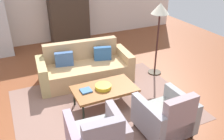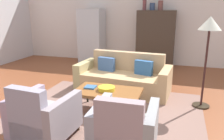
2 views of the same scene
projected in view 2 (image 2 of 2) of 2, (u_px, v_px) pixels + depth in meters
ground_plane at (105, 109)px, 4.27m from camera, size 10.86×10.86×0.00m
wall_back at (143, 22)px, 7.58m from camera, size 9.05×0.12×2.80m
area_rug at (109, 110)px, 4.21m from camera, size 3.40×2.60×0.01m
couch at (124, 78)px, 5.18m from camera, size 2.16×1.06×0.86m
coffee_table at (108, 92)px, 4.07m from camera, size 1.20×0.70×0.41m
armchair_left at (42, 118)px, 3.18m from camera, size 0.86×0.86×0.88m
armchair_right at (124, 131)px, 2.83m from camera, size 0.83×0.83×0.88m
fruit_bowl at (107, 89)px, 4.06m from camera, size 0.31×0.31×0.07m
book_stack at (90, 87)px, 4.19m from camera, size 0.21×0.20×0.03m
cabinet at (155, 39)px, 7.25m from camera, size 1.20×0.51×1.80m
vase_tall at (144, 5)px, 7.08m from camera, size 0.12×0.12×0.33m
vase_round at (152, 7)px, 7.02m from camera, size 0.16×0.16×0.23m
vase_small at (160, 5)px, 6.94m from camera, size 0.15×0.15×0.29m
refrigerator at (92, 36)px, 7.78m from camera, size 0.80×0.73×1.85m
floor_lamp at (209, 32)px, 3.99m from camera, size 0.40×0.40×1.72m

